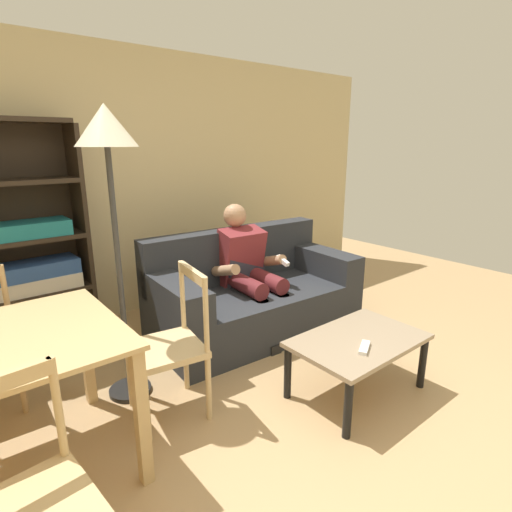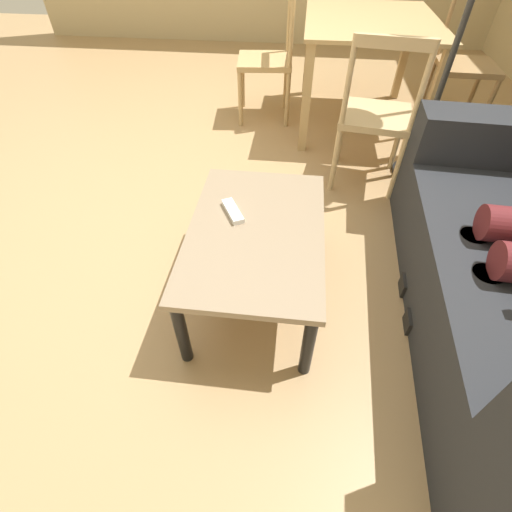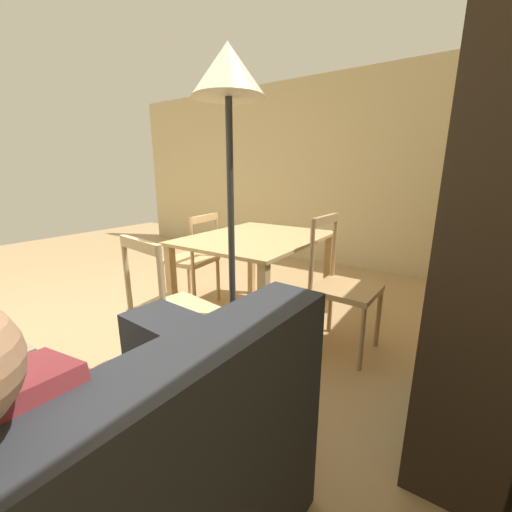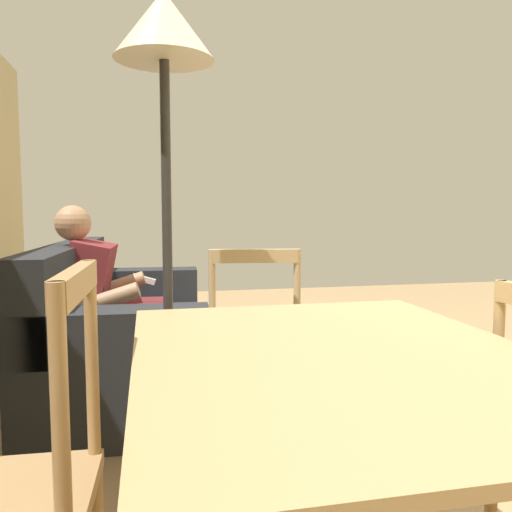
{
  "view_description": "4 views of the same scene",
  "coord_description": "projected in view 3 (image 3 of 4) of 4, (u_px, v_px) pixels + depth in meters",
  "views": [
    {
      "loc": [
        -1.32,
        -1.04,
        1.65
      ],
      "look_at": [
        0.83,
        1.6,
        0.7
      ],
      "focal_mm": 28.52,
      "sensor_mm": 36.0,
      "label": 1
    },
    {
      "loc": [
        1.94,
        0.57,
        1.44
      ],
      "look_at": [
        0.76,
        0.43,
        0.24
      ],
      "focal_mm": 25.96,
      "sensor_mm": 36.0,
      "label": 2
    },
    {
      "loc": [
        0.89,
        2.46,
        1.28
      ],
      "look_at": [
        -1.23,
        1.04,
        0.6
      ],
      "focal_mm": 22.35,
      "sensor_mm": 36.0,
      "label": 3
    },
    {
      "loc": [
        -2.35,
        1.47,
        1.1
      ],
      "look_at": [
        -0.2,
        1.02,
        0.9
      ],
      "focal_mm": 35.92,
      "sensor_mm": 36.0,
      "label": 4
    }
  ],
  "objects": [
    {
      "name": "dining_table",
      "position": [
        256.0,
        250.0,
        2.63
      ],
      "size": [
        1.19,
        0.95,
        0.77
      ],
      "color": "tan",
      "rests_on": "ground_plane"
    },
    {
      "name": "dining_chair_facing_couch",
      "position": [
        171.0,
        312.0,
        1.94
      ],
      "size": [
        0.48,
        0.48,
        0.93
      ],
      "color": "#D1B27F",
      "rests_on": "ground_plane"
    },
    {
      "name": "wall_side",
      "position": [
        280.0,
        173.0,
        4.81
      ],
      "size": [
        0.12,
        5.63,
        2.51
      ],
      "primitive_type": "cube",
      "color": "#C8B586",
      "rests_on": "ground_plane"
    },
    {
      "name": "dining_chair_near_wall",
      "position": [
        342.0,
        287.0,
        2.28
      ],
      "size": [
        0.44,
        0.44,
        0.98
      ],
      "color": "tan",
      "rests_on": "ground_plane"
    },
    {
      "name": "floor_lamp",
      "position": [
        229.0,
        108.0,
        1.57
      ],
      "size": [
        0.36,
        0.36,
        1.87
      ],
      "color": "black",
      "rests_on": "ground_plane"
    },
    {
      "name": "ground_plane",
      "position": [
        48.0,
        349.0,
        2.37
      ],
      "size": [
        8.87,
        8.87,
        0.0
      ],
      "primitive_type": "plane",
      "color": "tan"
    },
    {
      "name": "bookshelf",
      "position": [
        485.0,
        291.0,
        1.39
      ],
      "size": [
        0.89,
        0.36,
        1.84
      ],
      "color": "#2D2319",
      "rests_on": "ground_plane"
    },
    {
      "name": "dining_chair_by_doorway",
      "position": [
        192.0,
        260.0,
        3.09
      ],
      "size": [
        0.46,
        0.46,
        0.9
      ],
      "color": "tan",
      "rests_on": "ground_plane"
    }
  ]
}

